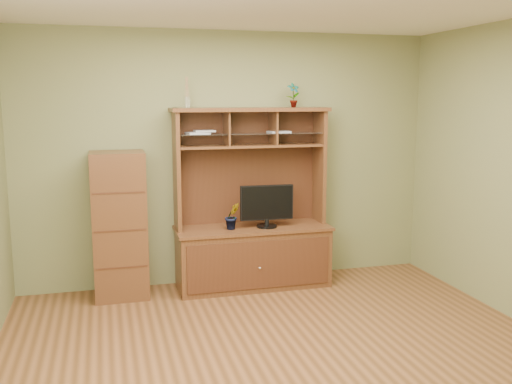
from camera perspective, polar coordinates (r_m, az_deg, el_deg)
name	(u,v)px	position (r m, az deg, el deg)	size (l,w,h in m)	color
room	(287,186)	(4.27, 3.15, 0.58)	(4.54, 4.04, 2.74)	#543218
media_hutch	(252,238)	(6.11, -0.38, -4.60)	(1.66, 0.61, 1.90)	#422312
monitor	(267,205)	(5.99, 1.09, -1.32)	(0.57, 0.22, 0.45)	black
orchid_plant	(232,216)	(5.92, -2.38, -2.42)	(0.15, 0.12, 0.28)	#31531C
top_plant	(293,95)	(6.13, 3.76, 9.65)	(0.14, 0.09, 0.26)	#396824
reed_diffuser	(187,96)	(5.87, -6.93, 9.54)	(0.06, 0.06, 0.31)	silver
magazines	(227,132)	(5.95, -2.94, 6.01)	(1.11, 0.20, 0.04)	#B8B8BD
side_cabinet	(120,225)	(5.89, -13.49, -3.25)	(0.53, 0.48, 1.48)	#422312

